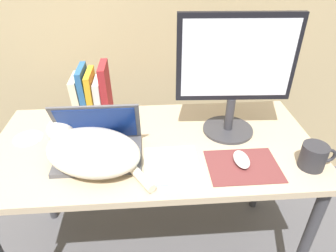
# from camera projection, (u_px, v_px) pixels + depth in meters

# --- Properties ---
(desk) EXTENTS (1.32, 0.63, 0.71)m
(desk) POSITION_uv_depth(u_px,v_px,m) (155.00, 158.00, 1.27)
(desk) COLOR tan
(desk) RESTS_ON ground_plane
(laptop) EXTENTS (0.32, 0.22, 0.22)m
(laptop) POSITION_uv_depth(u_px,v_px,m) (99.00, 145.00, 1.14)
(laptop) COLOR #4C4C51
(laptop) RESTS_ON desk
(cat) EXTENTS (0.44, 0.38, 0.14)m
(cat) POSITION_uv_depth(u_px,v_px,m) (90.00, 149.00, 1.09)
(cat) COLOR beige
(cat) RESTS_ON desk
(external_monitor) EXTENTS (0.46, 0.22, 0.50)m
(external_monitor) POSITION_uv_depth(u_px,v_px,m) (235.00, 71.00, 1.15)
(external_monitor) COLOR #333338
(external_monitor) RESTS_ON desk
(mousepad) EXTENTS (0.26, 0.20, 0.00)m
(mousepad) POSITION_uv_depth(u_px,v_px,m) (243.00, 166.00, 1.10)
(mousepad) COLOR brown
(mousepad) RESTS_ON desk
(computer_mouse) EXTENTS (0.06, 0.10, 0.03)m
(computer_mouse) POSITION_uv_depth(u_px,v_px,m) (241.00, 159.00, 1.11)
(computer_mouse) COLOR silver
(computer_mouse) RESTS_ON mousepad
(book_row) EXTENTS (0.16, 0.16, 0.26)m
(book_row) POSITION_uv_depth(u_px,v_px,m) (93.00, 96.00, 1.34)
(book_row) COLOR beige
(book_row) RESTS_ON desk
(notepad) EXTENTS (0.20, 0.21, 0.01)m
(notepad) POSITION_uv_depth(u_px,v_px,m) (172.00, 165.00, 1.11)
(notepad) COLOR #99C6E0
(notepad) RESTS_ON desk
(mug) EXTENTS (0.13, 0.09, 0.09)m
(mug) POSITION_uv_depth(u_px,v_px,m) (314.00, 156.00, 1.08)
(mug) COLOR #28282D
(mug) RESTS_ON desk
(cd_disc) EXTENTS (0.12, 0.12, 0.00)m
(cd_disc) POSITION_uv_depth(u_px,v_px,m) (28.00, 138.00, 1.25)
(cd_disc) COLOR silver
(cd_disc) RESTS_ON desk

